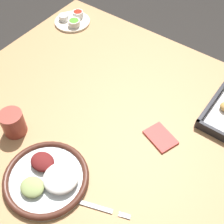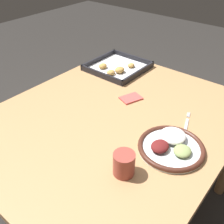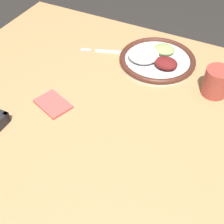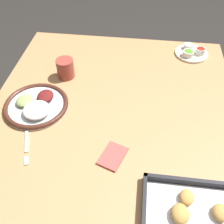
{
  "view_description": "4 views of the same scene",
  "coord_description": "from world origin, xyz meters",
  "views": [
    {
      "loc": [
        0.39,
        -0.55,
        1.58
      ],
      "look_at": [
        -0.01,
        0.0,
        0.75
      ],
      "focal_mm": 50.0,
      "sensor_mm": 36.0,
      "label": 1
    },
    {
      "loc": [
        -0.76,
        -0.61,
        1.43
      ],
      "look_at": [
        -0.01,
        0.0,
        0.75
      ],
      "focal_mm": 42.0,
      "sensor_mm": 36.0,
      "label": 2
    },
    {
      "loc": [
        -0.28,
        0.54,
        1.36
      ],
      "look_at": [
        -0.01,
        0.0,
        0.75
      ],
      "focal_mm": 50.0,
      "sensor_mm": 36.0,
      "label": 3
    },
    {
      "loc": [
        0.68,
        0.09,
        1.48
      ],
      "look_at": [
        -0.01,
        0.0,
        0.75
      ],
      "focal_mm": 42.0,
      "sensor_mm": 36.0,
      "label": 4
    }
  ],
  "objects": [
    {
      "name": "dining_table",
      "position": [
        0.0,
        0.0,
        0.63
      ],
      "size": [
        1.21,
        1.01,
        0.72
      ],
      "color": "#AD7F51",
      "rests_on": "ground_plane"
    },
    {
      "name": "dinner_plate",
      "position": [
        -0.02,
        -0.31,
        0.73
      ],
      "size": [
        0.26,
        0.26,
        0.05
      ],
      "color": "silver",
      "rests_on": "dining_table"
    },
    {
      "name": "fork",
      "position": [
        0.14,
        -0.29,
        0.72
      ],
      "size": [
        0.19,
        0.08,
        0.0
      ],
      "rotation": [
        0.0,
        0.0,
        0.34
      ],
      "color": "silver",
      "rests_on": "dining_table"
    },
    {
      "name": "drinking_cup",
      "position": [
        -0.24,
        -0.24,
        0.76
      ],
      "size": [
        0.08,
        0.08,
        0.09
      ],
      "color": "#993D33",
      "rests_on": "dining_table"
    },
    {
      "name": "napkin",
      "position": [
        0.18,
        0.03,
        0.72
      ],
      "size": [
        0.12,
        0.1,
        0.01
      ],
      "color": "#CC4C47",
      "rests_on": "dining_table"
    }
  ]
}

